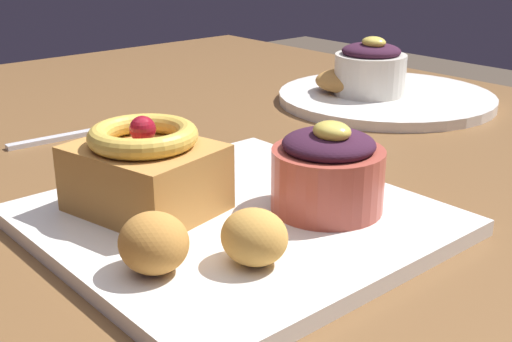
{
  "coord_description": "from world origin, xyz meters",
  "views": [
    {
      "loc": [
        0.28,
        -0.34,
        0.94
      ],
      "look_at": [
        -0.06,
        -0.04,
        0.77
      ],
      "focal_mm": 46.67,
      "sensor_mm": 36.0,
      "label": 1
    }
  ],
  "objects_px": {
    "berry_ramekin": "(328,171)",
    "back_plate": "(386,98)",
    "back_pastry": "(345,81)",
    "cake_slice": "(145,169)",
    "spoon": "(86,133)",
    "fritter_front": "(254,237)",
    "back_ramekin": "(370,69)",
    "fritter_middle": "(154,243)",
    "front_plate": "(235,221)"
  },
  "relations": [
    {
      "from": "front_plate",
      "to": "fritter_middle",
      "type": "bearing_deg",
      "value": -69.29
    },
    {
      "from": "berry_ramekin",
      "to": "back_plate",
      "type": "bearing_deg",
      "value": 121.84
    },
    {
      "from": "back_ramekin",
      "to": "back_pastry",
      "type": "distance_m",
      "value": 0.04
    },
    {
      "from": "fritter_middle",
      "to": "fritter_front",
      "type": "bearing_deg",
      "value": 58.77
    },
    {
      "from": "back_plate",
      "to": "cake_slice",
      "type": "bearing_deg",
      "value": -75.0
    },
    {
      "from": "back_plate",
      "to": "spoon",
      "type": "relative_size",
      "value": 2.12
    },
    {
      "from": "front_plate",
      "to": "spoon",
      "type": "relative_size",
      "value": 2.07
    },
    {
      "from": "front_plate",
      "to": "fritter_middle",
      "type": "relative_size",
      "value": 5.93
    },
    {
      "from": "cake_slice",
      "to": "fritter_middle",
      "type": "relative_size",
      "value": 2.62
    },
    {
      "from": "cake_slice",
      "to": "berry_ramekin",
      "type": "xyz_separation_m",
      "value": [
        0.09,
        0.1,
        -0.0
      ]
    },
    {
      "from": "front_plate",
      "to": "cake_slice",
      "type": "relative_size",
      "value": 2.26
    },
    {
      "from": "front_plate",
      "to": "back_ramekin",
      "type": "bearing_deg",
      "value": 115.87
    },
    {
      "from": "cake_slice",
      "to": "back_pastry",
      "type": "xyz_separation_m",
      "value": [
        -0.15,
        0.39,
        -0.02
      ]
    },
    {
      "from": "cake_slice",
      "to": "spoon",
      "type": "bearing_deg",
      "value": 162.96
    },
    {
      "from": "front_plate",
      "to": "back_pastry",
      "type": "distance_m",
      "value": 0.4
    },
    {
      "from": "front_plate",
      "to": "back_ramekin",
      "type": "distance_m",
      "value": 0.4
    },
    {
      "from": "cake_slice",
      "to": "back_pastry",
      "type": "relative_size",
      "value": 1.55
    },
    {
      "from": "cake_slice",
      "to": "back_plate",
      "type": "bearing_deg",
      "value": 105.0
    },
    {
      "from": "fritter_middle",
      "to": "back_pastry",
      "type": "xyz_separation_m",
      "value": [
        -0.24,
        0.44,
        -0.0
      ]
    },
    {
      "from": "fritter_front",
      "to": "back_plate",
      "type": "bearing_deg",
      "value": 118.68
    },
    {
      "from": "berry_ramekin",
      "to": "fritter_middle",
      "type": "bearing_deg",
      "value": -91.37
    },
    {
      "from": "fritter_middle",
      "to": "spoon",
      "type": "xyz_separation_m",
      "value": [
        -0.32,
        0.12,
        -0.03
      ]
    },
    {
      "from": "berry_ramekin",
      "to": "back_pastry",
      "type": "xyz_separation_m",
      "value": [
        -0.24,
        0.29,
        -0.02
      ]
    },
    {
      "from": "front_plate",
      "to": "back_ramekin",
      "type": "relative_size",
      "value": 2.98
    },
    {
      "from": "back_pastry",
      "to": "back_ramekin",
      "type": "bearing_deg",
      "value": 28.68
    },
    {
      "from": "spoon",
      "to": "fritter_front",
      "type": "bearing_deg",
      "value": -97.27
    },
    {
      "from": "cake_slice",
      "to": "back_ramekin",
      "type": "bearing_deg",
      "value": 107.23
    },
    {
      "from": "back_pastry",
      "to": "back_plate",
      "type": "bearing_deg",
      "value": 41.2
    },
    {
      "from": "back_plate",
      "to": "back_ramekin",
      "type": "xyz_separation_m",
      "value": [
        -0.01,
        -0.02,
        0.04
      ]
    },
    {
      "from": "front_plate",
      "to": "fritter_middle",
      "type": "distance_m",
      "value": 0.1
    },
    {
      "from": "fritter_front",
      "to": "spoon",
      "type": "bearing_deg",
      "value": 169.11
    },
    {
      "from": "front_plate",
      "to": "cake_slice",
      "type": "distance_m",
      "value": 0.08
    },
    {
      "from": "spoon",
      "to": "berry_ramekin",
      "type": "bearing_deg",
      "value": -81.44
    },
    {
      "from": "fritter_front",
      "to": "fritter_middle",
      "type": "height_order",
      "value": "fritter_middle"
    },
    {
      "from": "fritter_front",
      "to": "fritter_middle",
      "type": "xyz_separation_m",
      "value": [
        -0.03,
        -0.05,
        0.0
      ]
    },
    {
      "from": "fritter_middle",
      "to": "back_plate",
      "type": "distance_m",
      "value": 0.51
    },
    {
      "from": "fritter_front",
      "to": "fritter_middle",
      "type": "bearing_deg",
      "value": -121.23
    },
    {
      "from": "berry_ramekin",
      "to": "back_ramekin",
      "type": "xyz_separation_m",
      "value": [
        -0.21,
        0.3,
        0.0
      ]
    },
    {
      "from": "fritter_middle",
      "to": "spoon",
      "type": "bearing_deg",
      "value": 159.43
    },
    {
      "from": "berry_ramekin",
      "to": "fritter_front",
      "type": "relative_size",
      "value": 1.89
    },
    {
      "from": "fritter_middle",
      "to": "back_plate",
      "type": "height_order",
      "value": "fritter_middle"
    },
    {
      "from": "back_plate",
      "to": "spoon",
      "type": "height_order",
      "value": "back_plate"
    },
    {
      "from": "back_plate",
      "to": "back_ramekin",
      "type": "bearing_deg",
      "value": -121.67
    },
    {
      "from": "back_ramekin",
      "to": "spoon",
      "type": "distance_m",
      "value": 0.35
    },
    {
      "from": "back_ramekin",
      "to": "front_plate",
      "type": "bearing_deg",
      "value": -64.13
    },
    {
      "from": "fritter_middle",
      "to": "back_ramekin",
      "type": "height_order",
      "value": "back_ramekin"
    },
    {
      "from": "back_pastry",
      "to": "spoon",
      "type": "height_order",
      "value": "back_pastry"
    },
    {
      "from": "cake_slice",
      "to": "back_pastry",
      "type": "bearing_deg",
      "value": 111.38
    },
    {
      "from": "fritter_front",
      "to": "back_ramekin",
      "type": "distance_m",
      "value": 0.47
    },
    {
      "from": "fritter_middle",
      "to": "front_plate",
      "type": "bearing_deg",
      "value": 110.71
    }
  ]
}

